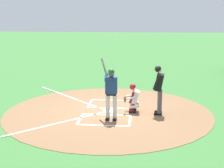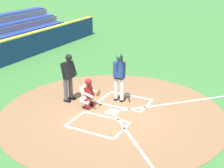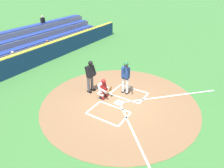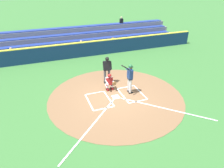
# 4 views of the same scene
# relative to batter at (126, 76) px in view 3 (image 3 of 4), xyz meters

# --- Properties ---
(ground_plane) EXTENTS (120.00, 120.00, 0.00)m
(ground_plane) POSITION_rel_batter_xyz_m (0.98, 0.22, -1.10)
(ground_plane) COLOR #387033
(dirt_circle) EXTENTS (8.00, 8.00, 0.01)m
(dirt_circle) POSITION_rel_batter_xyz_m (0.98, 0.22, -1.09)
(dirt_circle) COLOR brown
(dirt_circle) RESTS_ON ground
(home_plate_and_chalk) EXTENTS (7.93, 4.91, 0.01)m
(home_plate_and_chalk) POSITION_rel_batter_xyz_m (0.98, 1.10, -1.08)
(home_plate_and_chalk) COLOR white
(home_plate_and_chalk) RESTS_ON dirt_circle
(batter) EXTENTS (0.96, 0.67, 2.13)m
(batter) POSITION_rel_batter_xyz_m (0.00, 0.00, 0.00)
(batter) COLOR silver
(batter) RESTS_ON ground
(catcher) EXTENTS (0.59, 0.60, 1.13)m
(catcher) POSITION_rel_batter_xyz_m (1.02, -0.75, -0.51)
(catcher) COLOR black
(catcher) RESTS_ON ground
(plate_umpire) EXTENTS (0.60, 0.45, 1.86)m
(plate_umpire) POSITION_rel_batter_xyz_m (0.84, -1.72, -0.02)
(plate_umpire) COLOR #4C4C51
(plate_umpire) RESTS_ON ground
(baseball) EXTENTS (0.07, 0.07, 0.07)m
(baseball) POSITION_rel_batter_xyz_m (1.06, -0.77, -1.06)
(baseball) COLOR white
(baseball) RESTS_ON ground
(backstop_wall) EXTENTS (22.00, 0.36, 1.31)m
(backstop_wall) POSITION_rel_batter_xyz_m (0.98, -7.28, -0.45)
(backstop_wall) COLOR navy
(backstop_wall) RESTS_ON ground
(bleacher_stand) EXTENTS (20.00, 3.40, 2.55)m
(bleacher_stand) POSITION_rel_batter_xyz_m (0.99, -9.98, -0.40)
(bleacher_stand) COLOR gray
(bleacher_stand) RESTS_ON ground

